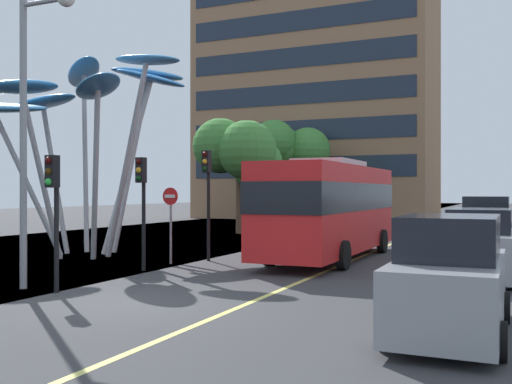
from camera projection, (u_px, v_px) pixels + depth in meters
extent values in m
cube|color=#38383A|center=(137.00, 303.00, 13.49)|extent=(120.00, 240.00, 0.10)
cube|color=#E0D666|center=(233.00, 310.00, 12.48)|extent=(0.16, 144.00, 0.01)
cube|color=red|center=(330.00, 208.00, 21.75)|extent=(2.59, 9.88, 3.09)
cube|color=black|center=(330.00, 197.00, 21.75)|extent=(2.61, 9.98, 0.99)
cube|color=yellow|center=(362.00, 178.00, 26.19)|extent=(1.40, 0.10, 0.36)
cube|color=#B2B2B7|center=(330.00, 163.00, 21.75)|extent=(1.93, 3.46, 0.24)
cylinder|color=black|center=(382.00, 241.00, 24.01)|extent=(0.28, 0.96, 0.96)
cylinder|color=black|center=(323.00, 239.00, 25.07)|extent=(0.28, 0.96, 0.96)
cylinder|color=black|center=(343.00, 255.00, 18.75)|extent=(0.28, 0.96, 0.96)
cylinder|color=black|center=(270.00, 252.00, 19.81)|extent=(0.28, 0.96, 0.96)
cylinder|color=#9EA0A5|center=(127.00, 160.00, 22.12)|extent=(2.12, 0.39, 7.44)
ellipsoid|color=#4CA3E5|center=(147.00, 60.00, 21.65)|extent=(3.02, 1.40, 0.65)
cylinder|color=#9EA0A5|center=(128.00, 164.00, 23.95)|extent=(1.40, 1.96, 7.30)
ellipsoid|color=#2D7FD1|center=(151.00, 78.00, 24.48)|extent=(2.91, 3.32, 0.94)
cylinder|color=#9EA0A5|center=(132.00, 161.00, 24.87)|extent=(0.67, 2.13, 7.70)
ellipsoid|color=#2D7FD1|center=(149.00, 74.00, 25.65)|extent=(2.19, 4.26, 0.65)
cylinder|color=#9EA0A5|center=(85.00, 159.00, 25.24)|extent=(1.83, 1.90, 7.90)
ellipsoid|color=#4CA3E5|center=(84.00, 73.00, 26.29)|extent=(3.94, 4.04, 1.11)
cylinder|color=#9EA0A5|center=(55.00, 177.00, 23.99)|extent=(1.61, 0.32, 6.25)
ellipsoid|color=#4299E0|center=(43.00, 103.00, 24.32)|extent=(3.53, 1.77, 0.75)
cylinder|color=#9EA0A5|center=(27.00, 182.00, 22.70)|extent=(2.38, 1.69, 5.82)
cylinder|color=#9EA0A5|center=(41.00, 176.00, 21.24)|extent=(0.47, 1.87, 6.24)
ellipsoid|color=#388EDB|center=(21.00, 87.00, 20.54)|extent=(1.82, 3.25, 1.01)
cylinder|color=#9EA0A5|center=(95.00, 175.00, 21.23)|extent=(1.19, 1.14, 6.25)
ellipsoid|color=#4299E0|center=(98.00, 87.00, 20.65)|extent=(3.28, 3.20, 0.93)
cylinder|color=black|center=(56.00, 224.00, 14.59)|extent=(0.12, 0.12, 3.42)
cube|color=black|center=(52.00, 171.00, 14.46)|extent=(0.28, 0.24, 0.80)
sphere|color=#390706|center=(48.00, 161.00, 14.34)|extent=(0.18, 0.18, 0.18)
sphere|color=#3A2707|center=(48.00, 171.00, 14.34)|extent=(0.18, 0.18, 0.18)
sphere|color=green|center=(49.00, 182.00, 14.34)|extent=(0.18, 0.18, 0.18)
cylinder|color=black|center=(144.00, 214.00, 18.62)|extent=(0.12, 0.12, 3.59)
cube|color=black|center=(141.00, 170.00, 18.49)|extent=(0.28, 0.24, 0.80)
sphere|color=#390706|center=(139.00, 162.00, 18.37)|extent=(0.18, 0.18, 0.18)
sphere|color=orange|center=(139.00, 170.00, 18.37)|extent=(0.18, 0.18, 0.18)
sphere|color=black|center=(139.00, 178.00, 18.37)|extent=(0.18, 0.18, 0.18)
cylinder|color=black|center=(208.00, 206.00, 21.25)|extent=(0.12, 0.12, 4.00)
cube|color=black|center=(207.00, 162.00, 21.12)|extent=(0.28, 0.24, 0.80)
sphere|color=#390706|center=(205.00, 154.00, 21.01)|extent=(0.18, 0.18, 0.18)
sphere|color=orange|center=(205.00, 161.00, 21.01)|extent=(0.18, 0.18, 0.18)
sphere|color=black|center=(205.00, 169.00, 21.01)|extent=(0.18, 0.18, 0.18)
cube|color=gray|center=(450.00, 291.00, 10.31)|extent=(1.71, 4.46, 1.17)
cube|color=black|center=(450.00, 237.00, 10.30)|extent=(1.57, 2.45, 0.75)
cylinder|color=black|center=(505.00, 307.00, 11.22)|extent=(0.20, 0.60, 0.60)
cylinder|color=black|center=(413.00, 301.00, 11.92)|extent=(0.20, 0.60, 0.60)
cylinder|color=black|center=(500.00, 341.00, 8.70)|extent=(0.20, 0.60, 0.60)
cylinder|color=black|center=(385.00, 330.00, 9.40)|extent=(0.20, 0.60, 0.60)
cube|color=gray|center=(480.00, 253.00, 16.69)|extent=(1.78, 4.54, 1.19)
cube|color=black|center=(480.00, 220.00, 16.68)|extent=(1.64, 2.50, 0.66)
cylinder|color=black|center=(452.00, 262.00, 18.33)|extent=(0.20, 0.60, 0.60)
cylinder|color=black|center=(442.00, 274.00, 15.77)|extent=(0.20, 0.60, 0.60)
cube|color=#2D5138|center=(486.00, 234.00, 23.02)|extent=(1.78, 3.90, 1.37)
cube|color=black|center=(486.00, 206.00, 23.02)|extent=(1.63, 2.15, 0.78)
cylinder|color=black|center=(511.00, 246.00, 23.76)|extent=(0.20, 0.60, 0.60)
cylinder|color=black|center=(465.00, 244.00, 24.49)|extent=(0.20, 0.60, 0.60)
cylinder|color=black|center=(511.00, 252.00, 21.55)|extent=(0.20, 0.60, 0.60)
cylinder|color=black|center=(460.00, 250.00, 22.28)|extent=(0.20, 0.60, 0.60)
cylinder|color=gray|center=(23.00, 144.00, 15.20)|extent=(0.18, 0.18, 7.50)
cylinder|color=gray|center=(44.00, 2.00, 14.90)|extent=(1.43, 0.12, 0.12)
cylinder|color=brown|center=(240.00, 206.00, 35.06)|extent=(0.48, 0.48, 3.29)
sphere|color=#428438|center=(247.00, 150.00, 33.95)|extent=(3.46, 3.46, 3.46)
sphere|color=#428438|center=(220.00, 146.00, 34.95)|extent=(3.31, 3.31, 3.31)
sphere|color=#428438|center=(257.00, 164.00, 34.85)|extent=(3.11, 3.11, 3.11)
cylinder|color=brown|center=(290.00, 198.00, 47.16)|extent=(0.48, 0.48, 3.93)
sphere|color=#428438|center=(278.00, 148.00, 47.74)|extent=(3.90, 3.90, 3.90)
sphere|color=#428438|center=(282.00, 165.00, 47.68)|extent=(3.05, 3.05, 3.05)
sphere|color=#428438|center=(282.00, 150.00, 46.97)|extent=(2.52, 2.52, 2.52)
sphere|color=#428438|center=(308.00, 150.00, 47.54)|extent=(3.69, 3.69, 3.69)
sphere|color=#428438|center=(274.00, 142.00, 46.95)|extent=(3.63, 3.63, 3.63)
cylinder|color=gray|center=(171.00, 226.00, 20.28)|extent=(0.08, 0.08, 2.65)
cylinder|color=red|center=(170.00, 196.00, 20.25)|extent=(0.60, 0.03, 0.60)
cube|color=white|center=(170.00, 196.00, 20.22)|extent=(0.40, 0.04, 0.11)
cube|color=#936B4C|center=(316.00, 100.00, 55.50)|extent=(21.50, 10.26, 22.27)
cube|color=#1E2838|center=(297.00, 167.00, 50.81)|extent=(20.21, 0.08, 1.78)
cube|color=#1E2838|center=(297.00, 131.00, 50.80)|extent=(20.21, 0.08, 1.78)
cube|color=#1E2838|center=(297.00, 94.00, 50.80)|extent=(20.21, 0.08, 1.78)
cube|color=#1E2838|center=(297.00, 57.00, 50.80)|extent=(20.21, 0.08, 1.78)
cube|color=#1E2838|center=(297.00, 21.00, 50.79)|extent=(20.21, 0.08, 1.78)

